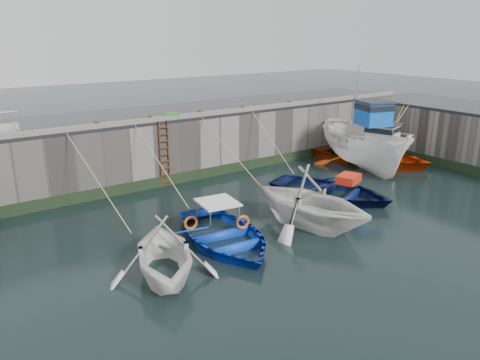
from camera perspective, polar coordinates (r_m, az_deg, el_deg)
ground at (r=16.70m, az=13.11°, el=-8.21°), size 120.00×120.00×0.00m
quay_back at (r=25.71m, az=-7.74°, el=4.74°), size 30.00×5.00×3.00m
road_back at (r=25.41m, az=-7.89°, el=8.22°), size 30.00×5.00×0.16m
kerb_back at (r=23.34m, az=-5.20°, el=7.94°), size 30.00×0.30×0.20m
algae_back at (r=23.87m, az=-4.78°, el=0.74°), size 30.00×0.08×0.50m
algae_right at (r=27.36m, az=26.22°, el=1.15°), size 0.08×15.00×0.50m
ladder at (r=22.57m, az=-9.18°, el=3.12°), size 0.51×0.08×3.20m
boat_near_white at (r=14.83m, az=-9.17°, el=-11.43°), size 4.80×5.14×2.19m
boat_near_white_rope at (r=19.27m, az=-16.15°, el=-4.89°), size 0.04×6.09×3.10m
boat_near_blue at (r=16.76m, az=-1.95°, el=-7.64°), size 4.42×5.69×1.08m
boat_near_blue_rope at (r=20.63m, az=-9.29°, el=-2.91°), size 0.04×5.27×3.10m
boat_near_blacktrim at (r=18.36m, az=8.39°, el=-5.49°), size 5.37×5.90×2.67m
boat_near_blacktrim_rope at (r=22.06m, az=-0.68°, el=-1.31°), size 0.04×5.79×3.10m
boat_near_navy at (r=21.53m, az=10.94°, el=-2.12°), size 5.71×6.63×1.16m
boat_near_navy_rope at (r=24.45m, az=3.91°, el=0.56°), size 0.04×4.26×3.10m
boat_far_white at (r=26.36m, az=14.98°, el=3.93°), size 4.89×7.85×5.84m
boat_far_orange at (r=27.73m, az=15.66°, el=2.96°), size 6.75×8.00×4.41m
fish_crate at (r=22.83m, az=-8.37°, el=7.72°), size 0.74×0.62×0.28m
bollard_a at (r=21.42m, az=-17.06°, el=6.48°), size 0.18×0.18×0.28m
bollard_b at (r=22.30m, az=-10.94°, el=7.35°), size 0.18×0.18×0.28m
bollard_c at (r=23.52m, az=-4.91°, el=8.12°), size 0.18×0.18×0.28m
bollard_d at (r=24.92m, az=0.31°, el=8.71°), size 0.18×0.18×0.28m
bollard_e at (r=26.88m, az=5.95°, el=9.27°), size 0.18×0.18×0.28m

